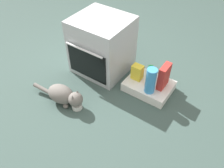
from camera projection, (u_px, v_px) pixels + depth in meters
ground at (80, 89)px, 2.61m from camera, size 8.00×8.00×0.00m
oven at (102, 46)px, 2.66m from camera, size 0.62×0.62×0.68m
pantry_cabinet at (149, 86)px, 2.58m from camera, size 0.51×0.39×0.10m
food_bowl at (77, 106)px, 2.39m from camera, size 0.11×0.11×0.08m
cat at (64, 95)px, 2.38m from camera, size 0.65×0.24×0.22m
soda_can at (150, 71)px, 2.60m from camera, size 0.07×0.07×0.12m
water_bottle at (151, 81)px, 2.34m from camera, size 0.11×0.11×0.30m
cereal_box at (164, 76)px, 2.41m from camera, size 0.07×0.18×0.28m
snack_bag at (137, 72)px, 2.53m from camera, size 0.12×0.09×0.18m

